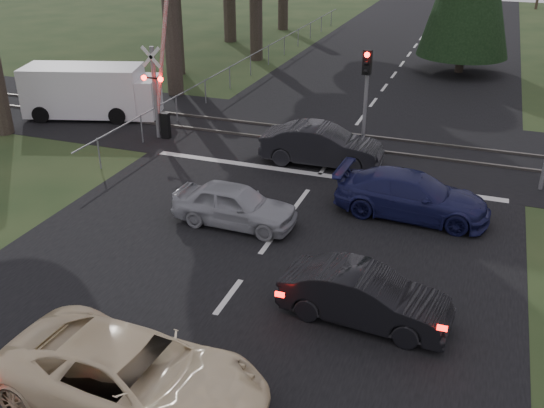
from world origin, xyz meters
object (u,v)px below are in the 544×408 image
at_px(traffic_signal_center, 366,85).
at_px(silver_car, 235,205).
at_px(blue_sedan, 412,195).
at_px(white_van, 94,92).
at_px(crossing_signal, 160,90).
at_px(dark_car_far, 322,145).
at_px(cream_coupe, 133,376).
at_px(dark_hatchback, 365,297).

bearing_deg(traffic_signal_center, silver_car, -108.62).
height_order(blue_sedan, white_van, white_van).
relative_size(crossing_signal, white_van, 1.10).
bearing_deg(silver_car, dark_car_far, -10.12).
bearing_deg(crossing_signal, cream_coupe, -62.81).
distance_m(dark_hatchback, silver_car, 5.82).
bearing_deg(cream_coupe, crossing_signal, 30.48).
relative_size(traffic_signal_center, cream_coupe, 0.77).
height_order(crossing_signal, white_van, crossing_signal).
bearing_deg(blue_sedan, crossing_signal, 73.40).
distance_m(traffic_signal_center, cream_coupe, 14.86).
bearing_deg(crossing_signal, dark_car_far, -4.33).
distance_m(traffic_signal_center, white_van, 12.76).
distance_m(crossing_signal, dark_car_far, 7.19).
height_order(cream_coupe, silver_car, cream_coupe).
relative_size(traffic_signal_center, blue_sedan, 0.86).
xyz_separation_m(crossing_signal, cream_coupe, (7.07, -13.77, -1.32)).
relative_size(traffic_signal_center, white_van, 0.65).
distance_m(traffic_signal_center, dark_hatchback, 10.92).
relative_size(blue_sedan, white_van, 0.75).
relative_size(cream_coupe, dark_car_far, 1.17).
distance_m(crossing_signal, white_van, 4.72).
xyz_separation_m(blue_sedan, white_van, (-15.21, 5.29, 0.49)).
distance_m(traffic_signal_center, silver_car, 7.73).
bearing_deg(dark_car_far, white_van, 77.51).
bearing_deg(cream_coupe, blue_sedan, -17.27).
bearing_deg(dark_car_far, crossing_signal, 83.61).
relative_size(traffic_signal_center, dark_hatchback, 1.04).
distance_m(crossing_signal, dark_hatchback, 14.36).
distance_m(blue_sedan, white_van, 16.11).
distance_m(blue_sedan, dark_car_far, 4.96).
height_order(traffic_signal_center, dark_hatchback, traffic_signal_center).
height_order(crossing_signal, blue_sedan, crossing_signal).
xyz_separation_m(crossing_signal, dark_car_far, (7.05, -0.53, -1.31)).
bearing_deg(crossing_signal, dark_hatchback, -41.98).
xyz_separation_m(traffic_signal_center, white_van, (-12.64, 0.68, -1.62)).
relative_size(cream_coupe, white_van, 0.83).
xyz_separation_m(cream_coupe, dark_car_far, (-0.03, 13.24, 0.01)).
xyz_separation_m(cream_coupe, blue_sedan, (3.77, 10.05, -0.04)).
distance_m(crossing_signal, cream_coupe, 15.54).
distance_m(silver_car, blue_sedan, 5.50).
distance_m(cream_coupe, white_van, 19.14).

